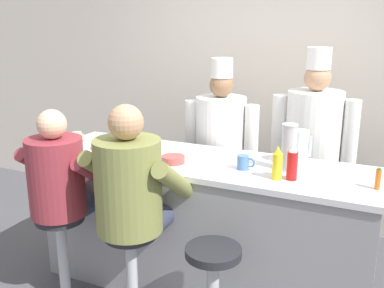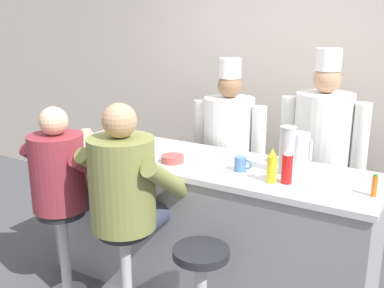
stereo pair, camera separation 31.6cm
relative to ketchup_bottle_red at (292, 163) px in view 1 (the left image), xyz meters
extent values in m
cube|color=beige|center=(-0.65, 1.59, 0.23)|extent=(10.00, 0.06, 2.70)
cube|color=gray|center=(-0.65, 0.13, -0.64)|extent=(2.39, 0.70, 0.97)
cube|color=silver|center=(-0.65, 0.13, -0.13)|extent=(2.44, 0.73, 0.04)
cylinder|color=red|center=(0.00, 0.00, -0.02)|extent=(0.07, 0.07, 0.18)
cone|color=white|center=(0.00, 0.00, 0.10)|extent=(0.05, 0.05, 0.05)
cylinder|color=yellow|center=(-0.09, -0.03, -0.03)|extent=(0.06, 0.06, 0.17)
cone|color=yellow|center=(-0.09, -0.03, 0.08)|extent=(0.05, 0.05, 0.05)
cylinder|color=orange|center=(0.50, 0.05, -0.05)|extent=(0.03, 0.03, 0.12)
cylinder|color=#287F2D|center=(0.50, 0.05, 0.02)|extent=(0.02, 0.02, 0.01)
cylinder|color=silver|center=(-0.03, 0.34, 0.01)|extent=(0.13, 0.13, 0.24)
cube|color=silver|center=(0.05, 0.34, 0.02)|extent=(0.02, 0.02, 0.14)
cylinder|color=white|center=(-1.46, 0.12, -0.10)|extent=(0.27, 0.27, 0.02)
ellipsoid|color=#E0BC60|center=(-1.46, 0.12, -0.07)|extent=(0.12, 0.10, 0.03)
cylinder|color=#B24C47|center=(-0.83, -0.01, -0.08)|extent=(0.16, 0.16, 0.05)
cylinder|color=#4C7AB2|center=(-0.34, 0.06, -0.06)|extent=(0.08, 0.08, 0.10)
torus|color=#4C7AB2|center=(-0.29, 0.06, -0.06)|extent=(0.07, 0.01, 0.07)
cylinder|color=beige|center=(-1.77, 0.12, -0.06)|extent=(0.08, 0.08, 0.09)
torus|color=beige|center=(-1.71, 0.12, -0.06)|extent=(0.07, 0.01, 0.07)
cylinder|color=#B7BABF|center=(-0.06, 0.17, 0.04)|extent=(0.10, 0.10, 0.30)
cylinder|color=silver|center=(-0.06, 0.17, 0.20)|extent=(0.10, 0.10, 0.01)
cylinder|color=#B2B5BA|center=(-1.47, -0.48, -0.77)|extent=(0.07, 0.07, 0.66)
cylinder|color=#232328|center=(-1.47, -0.48, -0.45)|extent=(0.33, 0.33, 0.05)
cylinder|color=#33384C|center=(-1.56, -0.29, -0.41)|extent=(0.14, 0.38, 0.14)
cylinder|color=#33384C|center=(-1.37, -0.29, -0.41)|extent=(0.14, 0.38, 0.14)
cylinder|color=maroon|center=(-1.47, -0.48, -0.16)|extent=(0.38, 0.38, 0.53)
cylinder|color=maroon|center=(-1.70, -0.37, -0.13)|extent=(0.10, 0.41, 0.32)
cylinder|color=maroon|center=(-1.23, -0.37, -0.13)|extent=(0.10, 0.41, 0.32)
sphere|color=#DBB28E|center=(-1.47, -0.48, 0.20)|extent=(0.19, 0.19, 0.19)
cylinder|color=#B2B5BA|center=(-0.90, -0.48, -0.77)|extent=(0.07, 0.07, 0.66)
cylinder|color=#232328|center=(-0.90, -0.48, -0.45)|extent=(0.33, 0.33, 0.05)
cylinder|color=#33384C|center=(-1.00, -0.27, -0.41)|extent=(0.16, 0.42, 0.16)
cylinder|color=#33384C|center=(-0.79, -0.27, -0.41)|extent=(0.16, 0.42, 0.16)
cylinder|color=olive|center=(-0.90, -0.48, -0.13)|extent=(0.42, 0.42, 0.59)
cylinder|color=olive|center=(-1.16, -0.36, -0.10)|extent=(0.11, 0.45, 0.36)
cylinder|color=olive|center=(-0.64, -0.36, -0.10)|extent=(0.11, 0.45, 0.36)
sphere|color=tan|center=(-0.90, -0.48, 0.27)|extent=(0.22, 0.22, 0.22)
cylinder|color=#232328|center=(-0.33, -0.48, -0.45)|extent=(0.33, 0.33, 0.05)
cube|color=#232328|center=(-0.78, 0.78, -0.73)|extent=(0.32, 0.18, 0.78)
cube|color=white|center=(-0.78, 0.73, -0.58)|extent=(0.29, 0.02, 0.47)
cylinder|color=white|center=(-0.78, 0.78, -0.06)|extent=(0.42, 0.42, 0.58)
sphere|color=#8C6647|center=(-0.78, 0.78, 0.34)|extent=(0.20, 0.20, 0.20)
cylinder|color=white|center=(-0.78, 0.78, 0.48)|extent=(0.18, 0.18, 0.16)
cylinder|color=white|center=(-1.05, 0.78, -0.06)|extent=(0.12, 0.12, 0.49)
cylinder|color=white|center=(-0.51, 0.78, -0.06)|extent=(0.12, 0.12, 0.49)
cube|color=#232328|center=(-0.04, 0.95, -0.71)|extent=(0.34, 0.19, 0.82)
cube|color=white|center=(-0.04, 0.90, -0.55)|extent=(0.31, 0.02, 0.49)
cylinder|color=white|center=(-0.04, 0.95, 0.00)|extent=(0.44, 0.44, 0.61)
sphere|color=tan|center=(-0.04, 0.95, 0.42)|extent=(0.21, 0.21, 0.21)
cylinder|color=white|center=(-0.04, 0.95, 0.57)|extent=(0.19, 0.19, 0.17)
cylinder|color=white|center=(-0.32, 0.95, 0.00)|extent=(0.12, 0.12, 0.52)
cylinder|color=white|center=(0.25, 0.95, 0.00)|extent=(0.12, 0.12, 0.52)
camera|label=1|loc=(0.55, -2.66, 0.86)|focal=42.00mm
camera|label=2|loc=(0.83, -2.52, 0.86)|focal=42.00mm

